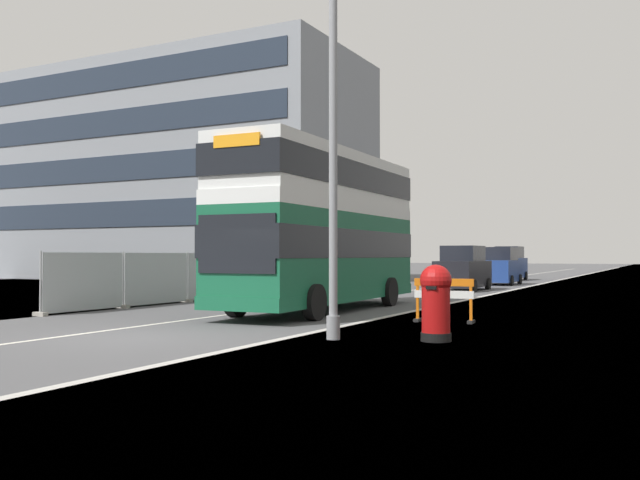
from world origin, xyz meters
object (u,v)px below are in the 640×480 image
(double_decker_bus, at_px, (323,227))
(car_oncoming_near, at_px, (463,269))
(lamppost_foreground, at_px, (333,162))
(red_pillar_postbox, at_px, (436,299))
(car_far_side, at_px, (495,264))
(car_receding_mid, at_px, (500,267))
(car_receding_far, at_px, (510,265))
(roadworks_barrier, at_px, (444,295))

(double_decker_bus, relative_size, car_oncoming_near, 2.31)
(double_decker_bus, relative_size, lamppost_foreground, 1.31)
(lamppost_foreground, bearing_deg, car_oncoming_near, 98.40)
(red_pillar_postbox, height_order, car_far_side, car_far_side)
(lamppost_foreground, height_order, car_receding_mid, lamppost_foreground)
(lamppost_foreground, height_order, car_receding_far, lamppost_foreground)
(lamppost_foreground, height_order, car_far_side, lamppost_foreground)
(lamppost_foreground, xyz_separation_m, car_receding_mid, (-3.02, 29.00, -2.69))
(lamppost_foreground, bearing_deg, car_receding_far, 96.37)
(car_receding_mid, bearing_deg, red_pillar_postbox, -79.91)
(roadworks_barrier, bearing_deg, car_far_side, 101.31)
(double_decker_bus, height_order, car_far_side, double_decker_bus)
(car_far_side, bearing_deg, roadworks_barrier, -78.69)
(double_decker_bus, xyz_separation_m, roadworks_barrier, (4.61, -1.98, -1.96))
(red_pillar_postbox, distance_m, car_receding_far, 36.58)
(roadworks_barrier, xyz_separation_m, car_far_side, (-8.38, 41.92, 0.27))
(roadworks_barrier, bearing_deg, double_decker_bus, 156.75)
(car_oncoming_near, bearing_deg, double_decker_bus, -91.92)
(roadworks_barrier, relative_size, car_receding_far, 0.39)
(car_receding_far, bearing_deg, roadworks_barrier, -81.02)
(red_pillar_postbox, bearing_deg, lamppost_foreground, -160.57)
(roadworks_barrier, height_order, car_receding_mid, car_receding_mid)
(double_decker_bus, distance_m, roadworks_barrier, 5.39)
(car_far_side, bearing_deg, red_pillar_postbox, -78.39)
(double_decker_bus, distance_m, car_receding_far, 30.17)
(red_pillar_postbox, xyz_separation_m, car_oncoming_near, (-5.17, 20.61, 0.19))
(car_oncoming_near, bearing_deg, roadworks_barrier, -76.10)
(car_receding_mid, bearing_deg, double_decker_bus, -91.60)
(roadworks_barrier, distance_m, car_far_side, 42.75)
(lamppost_foreground, relative_size, car_oncoming_near, 1.76)
(lamppost_foreground, height_order, car_oncoming_near, lamppost_foreground)
(double_decker_bus, bearing_deg, car_receding_mid, 88.40)
(double_decker_bus, height_order, roadworks_barrier, double_decker_bus)
(double_decker_bus, xyz_separation_m, car_oncoming_near, (0.49, 14.66, -1.64))
(red_pillar_postbox, distance_m, car_far_side, 46.84)
(double_decker_bus, height_order, car_receding_mid, double_decker_bus)
(car_oncoming_near, bearing_deg, car_far_side, 99.57)
(red_pillar_postbox, xyz_separation_m, car_receding_mid, (-5.04, 28.29, 0.19))
(red_pillar_postbox, xyz_separation_m, car_far_side, (-9.43, 45.88, 0.13))
(red_pillar_postbox, bearing_deg, car_oncoming_near, 104.08)
(red_pillar_postbox, height_order, car_receding_far, car_receding_far)
(car_receding_mid, bearing_deg, car_oncoming_near, -90.98)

